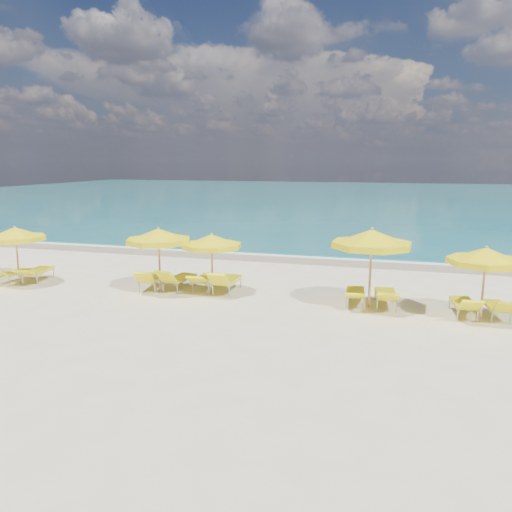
# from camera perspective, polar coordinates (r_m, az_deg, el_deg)

# --- Properties ---
(ground_plane) EXTENTS (120.00, 120.00, 0.00)m
(ground_plane) POSITION_cam_1_polar(r_m,az_deg,el_deg) (16.81, -1.42, -4.95)
(ground_plane) COLOR beige
(ocean) EXTENTS (120.00, 80.00, 0.30)m
(ocean) POSITION_cam_1_polar(r_m,az_deg,el_deg) (63.77, 11.76, 6.56)
(ocean) COLOR #126167
(ocean) RESTS_ON ground
(wet_sand_band) EXTENTS (120.00, 2.60, 0.01)m
(wet_sand_band) POSITION_cam_1_polar(r_m,az_deg,el_deg) (23.78, 3.95, -0.25)
(wet_sand_band) COLOR tan
(wet_sand_band) RESTS_ON ground
(foam_line) EXTENTS (120.00, 1.20, 0.03)m
(foam_line) POSITION_cam_1_polar(r_m,az_deg,el_deg) (24.55, 4.34, 0.10)
(foam_line) COLOR white
(foam_line) RESTS_ON ground
(whitecap_near) EXTENTS (14.00, 0.36, 0.05)m
(whitecap_near) POSITION_cam_1_polar(r_m,az_deg,el_deg) (34.50, -2.43, 3.26)
(whitecap_near) COLOR white
(whitecap_near) RESTS_ON ground
(whitecap_far) EXTENTS (18.00, 0.30, 0.05)m
(whitecap_far) POSITION_cam_1_polar(r_m,az_deg,el_deg) (39.80, 20.53, 3.60)
(whitecap_far) COLOR white
(whitecap_far) RESTS_ON ground
(umbrella_2) EXTENTS (2.86, 2.86, 2.21)m
(umbrella_2) POSITION_cam_1_polar(r_m,az_deg,el_deg) (20.55, -25.81, 2.23)
(umbrella_2) COLOR tan
(umbrella_2) RESTS_ON ground
(umbrella_3) EXTENTS (2.33, 2.33, 2.32)m
(umbrella_3) POSITION_cam_1_polar(r_m,az_deg,el_deg) (17.67, -11.08, 2.20)
(umbrella_3) COLOR tan
(umbrella_3) RESTS_ON ground
(umbrella_4) EXTENTS (2.49, 2.49, 2.13)m
(umbrella_4) POSITION_cam_1_polar(r_m,az_deg,el_deg) (17.31, -5.09, 1.63)
(umbrella_4) COLOR tan
(umbrella_4) RESTS_ON ground
(umbrella_5) EXTENTS (3.19, 3.19, 2.55)m
(umbrella_5) POSITION_cam_1_polar(r_m,az_deg,el_deg) (15.84, 13.07, 1.85)
(umbrella_5) COLOR tan
(umbrella_5) RESTS_ON ground
(umbrella_6) EXTENTS (2.30, 2.30, 2.19)m
(umbrella_6) POSITION_cam_1_polar(r_m,az_deg,el_deg) (15.73, 24.78, -0.08)
(umbrella_6) COLOR tan
(umbrella_6) RESTS_ON ground
(lounger_2_left) EXTENTS (0.62, 1.71, 0.68)m
(lounger_2_left) POSITION_cam_1_polar(r_m,az_deg,el_deg) (21.38, -25.92, -2.06)
(lounger_2_left) COLOR #A5A8AD
(lounger_2_left) RESTS_ON ground
(lounger_2_right) EXTENTS (1.02, 2.09, 0.73)m
(lounger_2_right) POSITION_cam_1_polar(r_m,az_deg,el_deg) (20.96, -23.69, -2.03)
(lounger_2_right) COLOR #A5A8AD
(lounger_2_right) RESTS_ON ground
(lounger_3_left) EXTENTS (0.92, 1.94, 0.88)m
(lounger_3_left) POSITION_cam_1_polar(r_m,az_deg,el_deg) (18.47, -11.77, -2.97)
(lounger_3_left) COLOR #A5A8AD
(lounger_3_left) RESTS_ON ground
(lounger_3_right) EXTENTS (0.85, 1.92, 0.91)m
(lounger_3_right) POSITION_cam_1_polar(r_m,az_deg,el_deg) (18.24, -8.79, -3.04)
(lounger_3_right) COLOR #A5A8AD
(lounger_3_right) RESTS_ON ground
(lounger_4_left) EXTENTS (0.75, 2.04, 0.78)m
(lounger_4_left) POSITION_cam_1_polar(r_m,az_deg,el_deg) (18.08, -5.73, -3.08)
(lounger_4_left) COLOR #A5A8AD
(lounger_4_left) RESTS_ON ground
(lounger_4_right) EXTENTS (0.72, 1.99, 0.95)m
(lounger_4_right) POSITION_cam_1_polar(r_m,az_deg,el_deg) (17.67, -3.37, -3.34)
(lounger_4_right) COLOR #A5A8AD
(lounger_4_right) RESTS_ON ground
(lounger_5_left) EXTENTS (0.75, 1.93, 0.68)m
(lounger_5_left) POSITION_cam_1_polar(r_m,az_deg,el_deg) (16.53, 11.25, -4.65)
(lounger_5_left) COLOR #A5A8AD
(lounger_5_left) RESTS_ON ground
(lounger_5_right) EXTENTS (0.83, 2.03, 0.79)m
(lounger_5_right) POSITION_cam_1_polar(r_m,az_deg,el_deg) (16.42, 14.59, -4.85)
(lounger_5_right) COLOR #A5A8AD
(lounger_5_right) RESTS_ON ground
(lounger_6_left) EXTENTS (0.78, 1.90, 0.80)m
(lounger_6_left) POSITION_cam_1_polar(r_m,az_deg,el_deg) (16.23, 22.63, -5.57)
(lounger_6_left) COLOR #A5A8AD
(lounger_6_left) RESTS_ON ground
(lounger_6_right) EXTENTS (0.70, 1.69, 0.77)m
(lounger_6_right) POSITION_cam_1_polar(r_m,az_deg,el_deg) (16.44, 25.77, -5.69)
(lounger_6_right) COLOR #A5A8AD
(lounger_6_right) RESTS_ON ground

